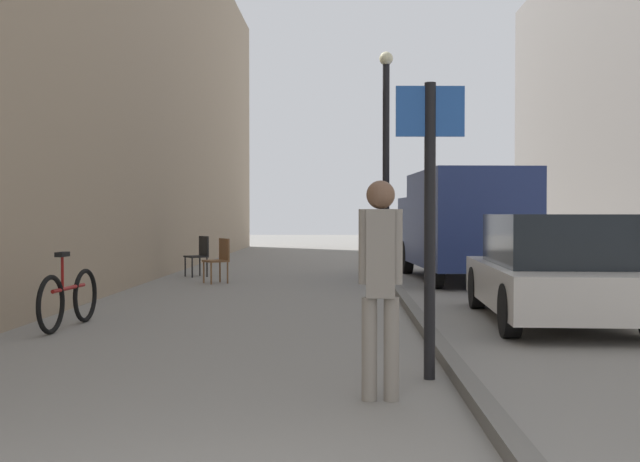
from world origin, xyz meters
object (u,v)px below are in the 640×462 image
object	(u,v)px
lamp_post	(386,152)
bicycle_leaning	(69,298)
cafe_chair_near_window	(199,253)
cafe_chair_by_doorway	(219,257)
street_sign_post	(430,203)
parked_car	(553,269)
delivery_van	(462,223)
pedestrian_main_foreground	(380,274)

from	to	relation	value
lamp_post	bicycle_leaning	xyz separation A→B (m)	(-4.38, -6.10, -2.34)
cafe_chair_near_window	cafe_chair_by_doorway	size ratio (longest dim) A/B	1.00
cafe_chair_by_doorway	lamp_post	bearing A→B (deg)	-129.84
street_sign_post	bicycle_leaning	xyz separation A→B (m)	(-4.25, 2.94, -1.16)
cafe_chair_near_window	cafe_chair_by_doorway	bearing A→B (deg)	166.94
parked_car	street_sign_post	bearing A→B (deg)	-117.10
lamp_post	cafe_chair_near_window	xyz separation A→B (m)	(-4.21, 2.05, -2.18)
parked_car	bicycle_leaning	world-z (taller)	parked_car
delivery_van	lamp_post	distance (m)	2.57
pedestrian_main_foreground	cafe_chair_near_window	xyz separation A→B (m)	(-3.62, 11.89, -0.44)
delivery_van	parked_car	distance (m)	6.59
lamp_post	bicycle_leaning	size ratio (longest dim) A/B	2.69
pedestrian_main_foreground	parked_car	size ratio (longest dim) A/B	0.40
delivery_van	cafe_chair_near_window	size ratio (longest dim) A/B	5.89
pedestrian_main_foreground	bicycle_leaning	distance (m)	5.35
street_sign_post	cafe_chair_near_window	bearing A→B (deg)	-71.98
cafe_chair_near_window	bicycle_leaning	bearing A→B (deg)	142.33
delivery_van	cafe_chair_near_window	xyz separation A→B (m)	(-5.95, 0.84, -0.72)
pedestrian_main_foreground	parked_car	world-z (taller)	pedestrian_main_foreground
pedestrian_main_foreground	street_sign_post	distance (m)	1.08
delivery_van	cafe_chair_by_doorway	size ratio (longest dim) A/B	5.89
street_sign_post	parked_car	bearing A→B (deg)	-121.49
lamp_post	pedestrian_main_foreground	bearing A→B (deg)	-93.47
parked_car	street_sign_post	distance (m)	4.32
parked_car	street_sign_post	size ratio (longest dim) A/B	1.64
lamp_post	bicycle_leaning	distance (m)	7.87
street_sign_post	bicycle_leaning	bearing A→B (deg)	-36.87
pedestrian_main_foreground	bicycle_leaning	bearing A→B (deg)	137.94
lamp_post	cafe_chair_by_doorway	xyz separation A→B (m)	(-3.48, 0.35, -2.18)
delivery_van	bicycle_leaning	distance (m)	9.58
pedestrian_main_foreground	cafe_chair_by_doorway	bearing A→B (deg)	108.37
bicycle_leaning	delivery_van	bearing A→B (deg)	53.86
bicycle_leaning	cafe_chair_by_doorway	bearing A→B (deg)	85.79
bicycle_leaning	cafe_chair_near_window	size ratio (longest dim) A/B	1.88
lamp_post	parked_car	bearing A→B (deg)	-70.00
delivery_van	street_sign_post	bearing A→B (deg)	-104.01
cafe_chair_near_window	cafe_chair_by_doorway	distance (m)	1.85
cafe_chair_near_window	cafe_chair_by_doorway	world-z (taller)	same
pedestrian_main_foreground	cafe_chair_near_window	distance (m)	12.43
street_sign_post	cafe_chair_near_window	world-z (taller)	street_sign_post
delivery_van	cafe_chair_by_doorway	bearing A→B (deg)	-174.31
pedestrian_main_foreground	parked_car	xyz separation A→B (m)	(2.54, 4.49, -0.28)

